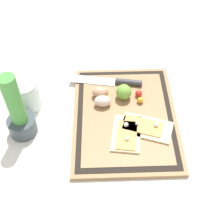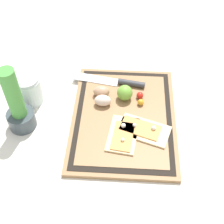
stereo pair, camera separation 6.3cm
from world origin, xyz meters
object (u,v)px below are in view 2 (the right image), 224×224
Objects in this scene: cherry_tomato_red at (141,95)px; herb_pot at (19,108)px; egg_brown at (103,92)px; pizza_slice_far at (125,135)px; sauce_jar at (30,91)px; pizza_slice_near at (144,130)px; cherry_tomato_yellow at (142,102)px; egg_pink at (104,101)px; knife at (121,82)px; lime at (126,93)px.

cherry_tomato_red is 0.42m from herb_pot.
egg_brown is at bearing -61.78° from herb_pot.
egg_brown is (0.18, 0.09, 0.01)m from pizza_slice_far.
pizza_slice_near is at bearing -108.04° from sauce_jar.
sauce_jar is at bearing 87.77° from cherry_tomato_yellow.
cherry_tomato_yellow is at bearing -86.50° from egg_pink.
egg_pink is (0.11, 0.14, 0.01)m from pizza_slice_near.
pizza_slice_far reaches higher than knife.
egg_brown reaches higher than pizza_slice_far.
herb_pot is at bearing 179.76° from sauce_jar.
egg_brown is 0.14m from cherry_tomato_red.
lime is 0.07m from cherry_tomato_yellow.
cherry_tomato_yellow is at bearing -114.33° from lime.
sauce_jar reaches higher than knife.
cherry_tomato_red is at bearing -133.68° from knife.
pizza_slice_far is 2.86× the size of lime.
egg_pink is at bearing 106.90° from cherry_tomato_red.
sauce_jar is at bearing 65.51° from pizza_slice_far.
knife is 0.09m from egg_brown.
egg_brown is at bearing 134.70° from knife.
knife is at bearing -57.83° from herb_pot.
lime is (-0.01, -0.08, 0.01)m from egg_brown.
cherry_tomato_red reaches higher than pizza_slice_near.
cherry_tomato_yellow is 0.41m from herb_pot.
pizza_slice_far is (-0.02, 0.06, 0.00)m from pizza_slice_near.
pizza_slice_near is 0.07m from pizza_slice_far.
pizza_slice_near is 0.43m from sauce_jar.
egg_pink reaches higher than knife.
herb_pot is (-0.20, 0.32, 0.06)m from knife.
lime reaches higher than pizza_slice_near.
cherry_tomato_red is 0.10× the size of herb_pot.
knife and cherry_tomato_yellow have the same top height.
pizza_slice_near is 0.21m from egg_brown.
egg_brown reaches higher than knife.
sauce_jar is (-0.02, 0.26, 0.01)m from egg_brown.
egg_brown is 0.15m from cherry_tomato_yellow.
knife is 0.13m from cherry_tomato_yellow.
lime is 0.34m from sauce_jar.
lime is at bearing 1.77° from pizza_slice_far.
pizza_slice_near is 0.15m from cherry_tomato_red.
egg_brown is at bearing -85.51° from sauce_jar.
cherry_tomato_red is at bearing 4.35° from pizza_slice_near.
knife is 12.36× the size of cherry_tomato_yellow.
lime is 2.48× the size of cherry_tomato_yellow.
pizza_slice_near is at bearing -68.39° from pizza_slice_far.
cherry_tomato_yellow is (0.12, 0.01, 0.01)m from pizza_slice_near.
sauce_jar reaches higher than cherry_tomato_yellow.
egg_pink is 2.62× the size of cherry_tomato_yellow.
egg_brown reaches higher than cherry_tomato_yellow.
pizza_slice_far is 0.35m from herb_pot.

